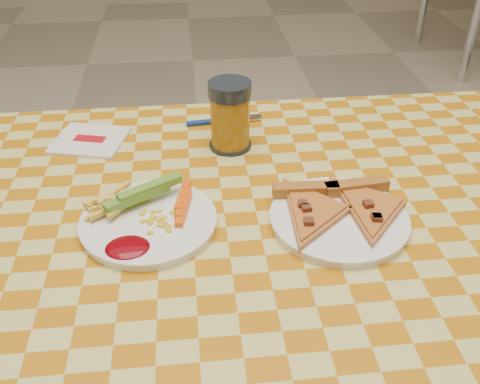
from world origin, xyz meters
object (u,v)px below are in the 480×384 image
at_px(drink_glass, 230,116).
at_px(table, 227,262).
at_px(plate_right, 339,220).
at_px(plate_left, 149,223).

bearing_deg(drink_glass, table, -96.78).
distance_m(table, plate_right, 0.19).
distance_m(table, drink_glass, 0.28).
bearing_deg(plate_left, drink_glass, 57.52).
height_order(plate_left, drink_glass, drink_glass).
bearing_deg(plate_left, plate_right, -4.67).
bearing_deg(plate_left, table, -7.31).
bearing_deg(table, plate_right, -2.87).
xyz_separation_m(table, plate_right, (0.17, -0.01, 0.08)).
height_order(plate_left, plate_right, same).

